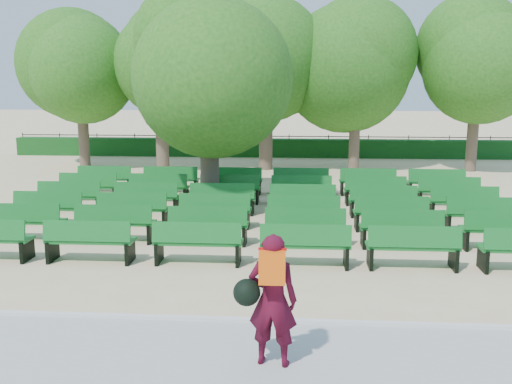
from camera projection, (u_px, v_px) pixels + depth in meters
The scene contains 9 objects.
ground at pixel (244, 225), 15.13m from camera, with size 120.00×120.00×0.00m, color #D6BA8E.
paving at pixel (197, 356), 7.88m from camera, with size 30.00×2.20×0.06m, color #ABAAA6.
curb at pixel (209, 320), 9.00m from camera, with size 30.00×0.12×0.10m, color silver.
hedge at pixel (269, 148), 28.75m from camera, with size 26.00×0.70×0.90m, color #134B19.
fence at pixel (269, 156), 29.23m from camera, with size 26.00×0.10×1.02m, color black, non-canonical shape.
tree_line at pixel (265, 169), 24.92m from camera, with size 21.80×6.80×7.04m, color #2D691C, non-canonical shape.
bench_array at pixel (261, 217), 15.60m from camera, with size 1.88×0.70×1.16m.
tree_among at pixel (208, 67), 16.38m from camera, with size 4.35×4.35×6.14m.
person at pixel (271, 298), 7.42m from camera, with size 0.86×0.54×1.79m.
Camera 1 is at (1.33, -14.63, 3.76)m, focal length 40.00 mm.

